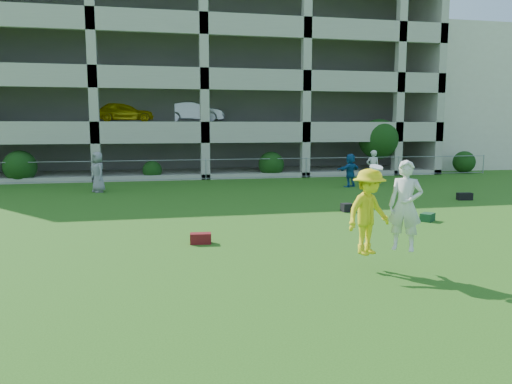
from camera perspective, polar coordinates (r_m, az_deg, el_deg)
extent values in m
plane|color=#235114|center=(10.36, 6.41, -9.79)|extent=(100.00, 100.00, 0.00)
cube|color=beige|center=(45.66, 23.16, 9.41)|extent=(16.00, 14.00, 10.00)
imported|color=gray|center=(24.31, -17.61, 2.18)|extent=(0.95, 1.09, 1.87)
imported|color=#1E528D|center=(25.67, 10.71, 2.46)|extent=(1.62, 1.15, 1.69)
imported|color=silver|center=(26.43, 13.19, 2.70)|extent=(0.74, 0.56, 1.84)
cube|color=#520E0E|center=(13.26, -6.34, -5.29)|extent=(0.58, 0.35, 0.28)
cube|color=#153A1D|center=(17.17, 19.01, -2.73)|extent=(0.61, 0.59, 0.26)
cube|color=black|center=(18.29, 10.32, -1.76)|extent=(0.37, 0.37, 0.30)
cube|color=black|center=(22.57, 22.73, -0.46)|extent=(0.63, 0.38, 0.30)
imported|color=yellow|center=(10.88, 12.75, -2.22)|extent=(1.37, 1.11, 1.84)
imported|color=silver|center=(10.70, 16.70, -1.50)|extent=(0.81, 0.77, 1.87)
cylinder|color=white|center=(10.60, 13.59, 2.78)|extent=(0.28, 0.27, 0.12)
cube|color=#9E998C|center=(42.33, -7.99, 11.49)|extent=(30.00, 0.50, 12.00)
cube|color=#9E998C|center=(39.76, 14.99, 11.56)|extent=(0.50, 14.00, 12.00)
cube|color=#9E998C|center=(35.63, -7.01, 2.83)|extent=(30.00, 14.00, 0.30)
cube|color=#9E998C|center=(35.50, -7.09, 7.66)|extent=(30.00, 14.00, 0.30)
cube|color=#9E998C|center=(35.63, -7.17, 12.49)|extent=(30.00, 14.00, 0.30)
cube|color=#9E998C|center=(36.02, -7.26, 17.25)|extent=(30.00, 14.00, 0.30)
cube|color=#9E998C|center=(28.69, -5.84, 6.50)|extent=(30.00, 0.30, 0.90)
cube|color=#9E998C|center=(28.79, -5.92, 12.48)|extent=(30.00, 0.30, 0.90)
cube|color=#9E998C|center=(29.20, -6.00, 18.35)|extent=(30.00, 0.30, 0.90)
cube|color=#9E998C|center=(28.90, -18.18, 13.03)|extent=(0.50, 0.50, 12.00)
cube|color=#9E998C|center=(28.93, -5.95, 13.35)|extent=(0.50, 0.50, 12.00)
cube|color=#9E998C|center=(30.19, 5.75, 13.11)|extent=(0.50, 0.50, 12.00)
cube|color=#9E998C|center=(32.52, 16.11, 12.46)|extent=(0.50, 0.50, 12.00)
cube|color=#605E59|center=(37.61, -7.44, 11.99)|extent=(29.00, 9.00, 11.60)
imported|color=yellow|center=(33.40, -14.89, 8.86)|extent=(3.98, 1.86, 1.32)
imported|color=#B1B4B9|center=(33.51, -7.10, 9.05)|extent=(4.17, 1.98, 1.32)
cylinder|color=gray|center=(28.61, -17.79, 2.26)|extent=(0.06, 0.06, 1.20)
cylinder|color=gray|center=(28.65, -5.75, 2.59)|extent=(0.06, 0.06, 1.20)
cylinder|color=gray|center=(29.91, 5.76, 2.80)|extent=(0.06, 0.06, 1.20)
cylinder|color=gray|center=(32.27, 15.96, 2.90)|extent=(0.06, 0.06, 1.20)
cylinder|color=gray|center=(35.49, 24.55, 2.91)|extent=(0.06, 0.06, 1.20)
cylinder|color=gray|center=(28.60, -5.77, 3.69)|extent=(36.00, 0.04, 0.04)
cylinder|color=gray|center=(28.70, -5.74, 1.56)|extent=(36.00, 0.04, 0.04)
sphere|color=#163D11|center=(29.83, -25.37, 2.63)|extent=(1.76, 1.76, 1.76)
sphere|color=#163D11|center=(29.07, -11.77, 2.44)|extent=(1.10, 1.10, 1.10)
sphere|color=#163D11|center=(29.93, 1.76, 3.17)|extent=(1.54, 1.54, 1.54)
cylinder|color=#382314|center=(32.50, 13.76, 3.68)|extent=(0.16, 0.16, 1.96)
sphere|color=#163D11|center=(32.44, 13.84, 5.90)|extent=(2.52, 2.52, 2.52)
sphere|color=#163D11|center=(35.38, 22.68, 3.18)|extent=(1.43, 1.43, 1.43)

